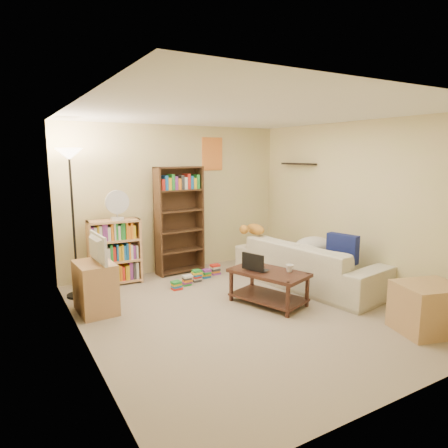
# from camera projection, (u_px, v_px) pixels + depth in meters

# --- Properties ---
(room) EXTENTS (4.50, 4.54, 2.52)m
(room) POSITION_uv_depth(u_px,v_px,m) (247.00, 186.00, 4.94)
(room) COLOR tan
(room) RESTS_ON ground
(sofa) EXTENTS (2.68, 1.69, 0.70)m
(sofa) POSITION_uv_depth(u_px,v_px,m) (308.00, 263.00, 6.16)
(sofa) COLOR beige
(sofa) RESTS_ON ground
(navy_pillow) EXTENTS (0.25, 0.48, 0.41)m
(navy_pillow) POSITION_uv_depth(u_px,v_px,m) (342.00, 248.00, 5.78)
(navy_pillow) COLOR navy
(navy_pillow) RESTS_ON sofa
(cream_blanket) EXTENTS (0.64, 0.46, 0.28)m
(cream_blanket) POSITION_uv_depth(u_px,v_px,m) (313.00, 246.00, 6.27)
(cream_blanket) COLOR beige
(cream_blanket) RESTS_ON sofa
(tabby_cat) EXTENTS (0.55, 0.26, 0.19)m
(tabby_cat) POSITION_uv_depth(u_px,v_px,m) (253.00, 229.00, 6.59)
(tabby_cat) COLOR orange
(tabby_cat) RESTS_ON sofa
(coffee_table) EXTENTS (0.89, 1.17, 0.46)m
(coffee_table) POSITION_uv_depth(u_px,v_px,m) (269.00, 282.00, 5.40)
(coffee_table) COLOR #3D2017
(coffee_table) RESTS_ON ground
(laptop) EXTENTS (0.48, 0.45, 0.03)m
(laptop) POSITION_uv_depth(u_px,v_px,m) (259.00, 269.00, 5.44)
(laptop) COLOR black
(laptop) RESTS_ON coffee_table
(laptop_screen) EXTENTS (0.13, 0.33, 0.23)m
(laptop_screen) POSITION_uv_depth(u_px,v_px,m) (253.00, 262.00, 5.30)
(laptop_screen) COLOR white
(laptop_screen) RESTS_ON laptop
(mug) EXTENTS (0.17, 0.17, 0.10)m
(mug) POSITION_uv_depth(u_px,v_px,m) (289.00, 268.00, 5.33)
(mug) COLOR white
(mug) RESTS_ON coffee_table
(tv_remote) EXTENTS (0.16, 0.18, 0.02)m
(tv_remote) POSITION_uv_depth(u_px,v_px,m) (253.00, 264.00, 5.68)
(tv_remote) COLOR black
(tv_remote) RESTS_ON coffee_table
(tv_stand) EXTENTS (0.47, 0.64, 0.66)m
(tv_stand) POSITION_uv_depth(u_px,v_px,m) (95.00, 287.00, 5.11)
(tv_stand) COLOR tan
(tv_stand) RESTS_ON ground
(television) EXTENTS (0.65, 0.15, 0.37)m
(television) POSITION_uv_depth(u_px,v_px,m) (93.00, 249.00, 5.02)
(television) COLOR black
(television) RESTS_ON tv_stand
(tall_bookshelf) EXTENTS (0.83, 0.32, 1.81)m
(tall_bookshelf) POSITION_uv_depth(u_px,v_px,m) (179.00, 218.00, 6.74)
(tall_bookshelf) COLOR #472E1B
(tall_bookshelf) RESTS_ON ground
(short_bookshelf) EXTENTS (0.81, 0.36, 1.02)m
(short_bookshelf) POSITION_uv_depth(u_px,v_px,m) (115.00, 252.00, 6.22)
(short_bookshelf) COLOR #DEAC6C
(short_bookshelf) RESTS_ON ground
(desk_fan) EXTENTS (0.36, 0.20, 0.46)m
(desk_fan) POSITION_uv_depth(u_px,v_px,m) (117.00, 205.00, 6.08)
(desk_fan) COLOR silver
(desk_fan) RESTS_ON short_bookshelf
(floor_lamp) EXTENTS (0.35, 0.35, 2.09)m
(floor_lamp) POSITION_uv_depth(u_px,v_px,m) (71.00, 180.00, 5.45)
(floor_lamp) COLOR black
(floor_lamp) RESTS_ON ground
(side_table) EXTENTS (0.52, 0.52, 0.47)m
(side_table) POSITION_uv_depth(u_px,v_px,m) (281.00, 256.00, 7.05)
(side_table) COLOR tan
(side_table) RESTS_ON ground
(end_cabinet) EXTENTS (0.80, 0.73, 0.56)m
(end_cabinet) POSITION_uv_depth(u_px,v_px,m) (428.00, 308.00, 4.55)
(end_cabinet) COLOR tan
(end_cabinet) RESTS_ON ground
(book_stacks) EXTENTS (1.04, 0.51, 0.19)m
(book_stacks) POSITION_uv_depth(u_px,v_px,m) (198.00, 276.00, 6.40)
(book_stacks) COLOR red
(book_stacks) RESTS_ON ground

